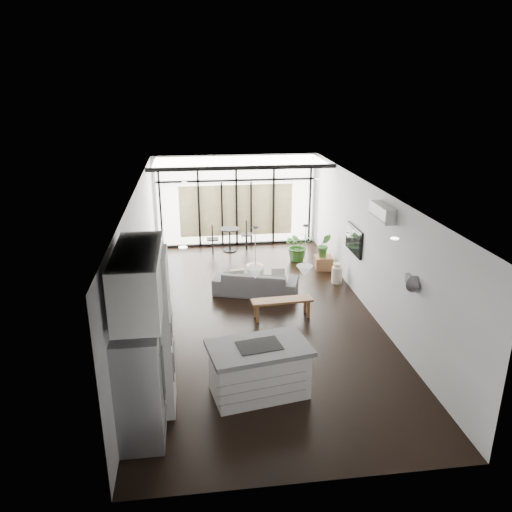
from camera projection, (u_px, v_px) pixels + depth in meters
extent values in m
cube|color=black|center=(258.00, 313.00, 11.14)|extent=(5.00, 10.00, 0.00)
cube|color=white|center=(258.00, 190.00, 10.20)|extent=(5.00, 10.00, 0.00)
cube|color=silver|center=(139.00, 259.00, 10.36)|extent=(0.02, 10.00, 2.80)
cube|color=silver|center=(370.00, 249.00, 10.98)|extent=(0.02, 10.00, 2.80)
cube|color=silver|center=(236.00, 201.00, 15.34)|extent=(5.00, 0.02, 2.80)
cube|color=silver|center=(313.00, 391.00, 6.00)|extent=(5.00, 0.02, 2.80)
cube|color=black|center=(236.00, 201.00, 15.23)|extent=(5.00, 0.20, 2.80)
cube|color=white|center=(239.00, 161.00, 13.95)|extent=(4.70, 1.90, 0.06)
cube|color=#F4E89F|center=(236.00, 210.00, 15.39)|extent=(3.50, 0.02, 1.60)
cube|color=silver|center=(259.00, 370.00, 8.17)|extent=(1.77, 1.24, 0.89)
cube|color=black|center=(259.00, 345.00, 8.02)|extent=(0.77, 0.58, 0.01)
cube|color=#99999D|center=(138.00, 387.00, 6.98)|extent=(0.67, 0.84, 1.73)
cube|color=silver|center=(149.00, 334.00, 7.50)|extent=(0.68, 0.71, 2.63)
cube|color=silver|center=(139.00, 280.00, 6.82)|extent=(0.62, 1.75, 0.86)
cone|color=white|center=(255.00, 273.00, 7.94)|extent=(0.26, 0.26, 0.18)
cone|color=white|center=(304.00, 271.00, 8.04)|extent=(0.26, 0.26, 0.18)
imported|color=#4B4B4D|center=(256.00, 278.00, 12.03)|extent=(2.10, 1.17, 0.79)
cube|color=brown|center=(282.00, 308.00, 10.88)|extent=(1.36, 0.42, 0.43)
cylinder|color=beige|center=(255.00, 272.00, 13.04)|extent=(0.47, 0.47, 0.36)
cube|color=brown|center=(323.00, 263.00, 13.69)|extent=(0.50, 0.50, 0.35)
imported|color=#356E28|center=(298.00, 249.00, 14.26)|extent=(0.99, 1.06, 0.70)
imported|color=#356E28|center=(324.00, 252.00, 13.58)|extent=(0.42, 0.69, 0.29)
cylinder|color=beige|center=(337.00, 273.00, 12.72)|extent=(0.28, 0.28, 0.53)
cube|color=black|center=(230.00, 239.00, 15.02)|extent=(1.70, 1.08, 0.76)
cube|color=black|center=(354.00, 240.00, 11.94)|extent=(0.05, 1.10, 0.65)
cube|color=silver|center=(382.00, 212.00, 9.86)|extent=(0.22, 0.90, 0.30)
cube|color=black|center=(138.00, 261.00, 9.85)|extent=(0.04, 0.70, 0.90)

